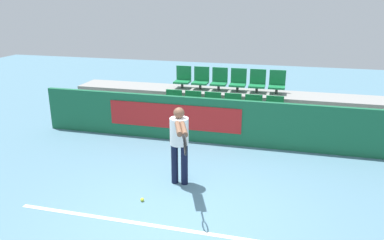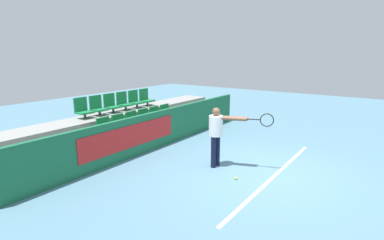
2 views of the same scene
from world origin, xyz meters
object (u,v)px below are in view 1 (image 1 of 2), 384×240
stadium_chair_1 (192,104)px  stadium_chair_11 (277,83)px  stadium_chair_0 (173,103)px  stadium_chair_2 (212,106)px  stadium_chair_7 (201,79)px  stadium_chair_10 (257,82)px  stadium_chair_9 (238,81)px  stadium_chair_3 (232,107)px  stadium_chair_5 (274,110)px  stadium_chair_6 (183,78)px  tennis_ball (142,200)px  stadium_chair_8 (219,80)px  tennis_player (180,138)px  stadium_chair_4 (253,109)px

stadium_chair_1 → stadium_chair_11: (2.09, 0.97, 0.47)m
stadium_chair_0 → stadium_chair_2: bearing=0.0°
stadium_chair_7 → stadium_chair_10: (1.57, 0.00, 0.00)m
stadium_chair_2 → stadium_chair_9: 1.19m
stadium_chair_3 → stadium_chair_5: same height
stadium_chair_1 → stadium_chair_11: size_ratio=1.00×
stadium_chair_5 → stadium_chair_11: size_ratio=1.00×
stadium_chair_10 → stadium_chair_1: bearing=-148.4°
stadium_chair_6 → tennis_ball: (0.58, -4.69, -1.18)m
stadium_chair_5 → stadium_chair_11: (0.00, 0.97, 0.47)m
stadium_chair_1 → stadium_chair_6: size_ratio=1.00×
stadium_chair_1 → tennis_ball: size_ratio=9.13×
stadium_chair_0 → stadium_chair_5: 2.61m
stadium_chair_0 → stadium_chair_6: (0.00, 0.97, 0.47)m
stadium_chair_8 → stadium_chair_0: bearing=-137.2°
stadium_chair_7 → tennis_player: bearing=-82.4°
stadium_chair_0 → stadium_chair_1: 0.52m
tennis_player → stadium_chair_8: bearing=69.4°
stadium_chair_11 → stadium_chair_6: bearing=180.0°
stadium_chair_5 → stadium_chair_4: bearing=180.0°
stadium_chair_2 → stadium_chair_4: bearing=0.0°
stadium_chair_7 → stadium_chair_9: 1.04m
stadium_chair_0 → stadium_chair_7: 1.19m
stadium_chair_2 → tennis_ball: stadium_chair_2 is taller
stadium_chair_2 → stadium_chair_11: bearing=31.6°
stadium_chair_11 → tennis_ball: bearing=-113.4°
stadium_chair_0 → stadium_chair_11: 2.82m
stadium_chair_6 → stadium_chair_11: (2.61, 0.00, 0.00)m
stadium_chair_6 → stadium_chair_11: same height
stadium_chair_11 → tennis_ball: size_ratio=9.13×
stadium_chair_2 → stadium_chair_11: stadium_chair_11 is taller
stadium_chair_1 → stadium_chair_6: (-0.52, 0.97, 0.47)m
stadium_chair_7 → stadium_chair_8: size_ratio=1.00×
tennis_player → stadium_chair_0: bearing=88.8°
stadium_chair_4 → stadium_chair_10: size_ratio=1.00×
stadium_chair_3 → tennis_player: 3.03m
stadium_chair_5 → tennis_player: size_ratio=0.40×
stadium_chair_4 → tennis_ball: bearing=-112.0°
stadium_chair_6 → stadium_chair_9: (1.57, 0.00, 0.00)m
stadium_chair_3 → stadium_chair_4: (0.52, 0.00, 0.00)m
stadium_chair_7 → stadium_chair_10: 1.57m
stadium_chair_2 → stadium_chair_6: (-1.04, 0.97, 0.47)m
stadium_chair_1 → tennis_ball: stadium_chair_1 is taller
stadium_chair_2 → stadium_chair_4: same height
stadium_chair_0 → stadium_chair_3: 1.57m
stadium_chair_5 → stadium_chair_6: stadium_chair_6 is taller
stadium_chair_0 → tennis_ball: (0.58, -3.73, -0.71)m
stadium_chair_9 → stadium_chair_11: same height
stadium_chair_2 → stadium_chair_0: bearing=180.0°
tennis_ball → stadium_chair_4: bearing=68.0°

